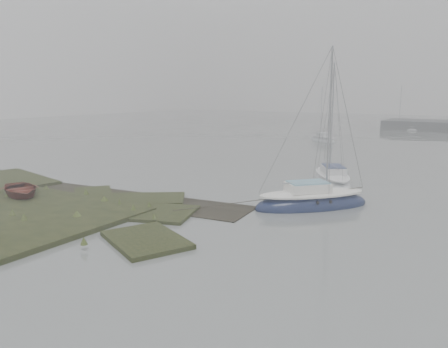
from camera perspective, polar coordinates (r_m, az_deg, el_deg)
ground at (r=44.44m, az=16.76°, el=2.80°), size 160.00×160.00×0.00m
sailboat_main at (r=22.44m, az=11.37°, el=-3.61°), size 5.57×5.78×8.53m
sailboat_white at (r=28.13m, az=13.92°, el=-0.86°), size 4.56×5.89×8.09m
sailboat_far_a at (r=52.93m, az=12.78°, el=4.40°), size 4.66×4.37×6.80m
sailboat_far_c at (r=73.03m, az=22.29°, el=5.53°), size 5.46×3.75×7.38m
dinghy at (r=25.87m, az=-25.10°, el=-1.83°), size 4.04×3.51×0.70m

